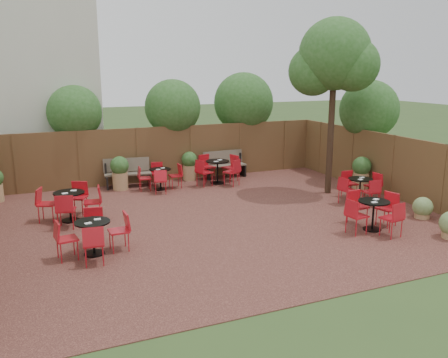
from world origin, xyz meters
name	(u,v)px	position (x,y,z in m)	size (l,w,h in m)	color
ground	(217,220)	(0.00, 0.00, 0.00)	(80.00, 80.00, 0.00)	#354F23
courtyard_paving	(217,219)	(0.00, 0.00, 0.01)	(12.00, 10.00, 0.02)	#3A1C17
fence_back	(165,154)	(0.00, 5.00, 1.00)	(12.00, 0.08, 2.00)	brown
fence_right	(392,167)	(6.00, 0.00, 1.00)	(0.08, 10.00, 2.00)	brown
neighbour_building	(23,69)	(-4.50, 8.00, 4.00)	(5.00, 4.00, 8.00)	beige
overhang_foliage	(135,117)	(-1.66, 2.26, 2.66)	(15.65, 10.80, 2.62)	#25511A
courtyard_tree	(334,60)	(4.42, 1.16, 4.28)	(2.50, 2.40, 5.57)	black
park_bench_left	(127,172)	(-1.49, 4.63, 0.52)	(1.64, 0.73, 0.98)	brown
park_bench_right	(224,164)	(2.17, 4.63, 0.53)	(1.64, 0.61, 0.99)	brown
bistro_tables	(211,194)	(0.20, 0.95, 0.47)	(10.01, 7.83, 0.95)	black
planters	(180,173)	(0.06, 3.45, 0.62)	(11.90, 4.27, 1.14)	#A57E52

